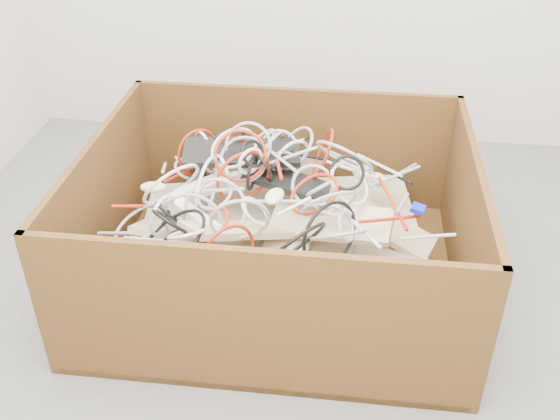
# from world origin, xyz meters

# --- Properties ---
(ground) EXTENTS (3.00, 3.00, 0.00)m
(ground) POSITION_xyz_m (0.00, 0.00, 0.00)
(ground) COLOR #595A5C
(ground) RESTS_ON ground
(cardboard_box) EXTENTS (1.32, 1.10, 0.56)m
(cardboard_box) POSITION_xyz_m (-0.09, 0.26, 0.13)
(cardboard_box) COLOR #3B1E0E
(cardboard_box) RESTS_ON ground
(keyboard_pile) EXTENTS (1.08, 0.92, 0.32)m
(keyboard_pile) POSITION_xyz_m (-0.07, 0.28, 0.28)
(keyboard_pile) COLOR tan
(keyboard_pile) RESTS_ON cardboard_box
(mice_scatter) EXTENTS (0.92, 0.79, 0.20)m
(mice_scatter) POSITION_xyz_m (-0.10, 0.26, 0.34)
(mice_scatter) COLOR beige
(mice_scatter) RESTS_ON keyboard_pile
(power_strip_left) EXTENTS (0.29, 0.19, 0.12)m
(power_strip_left) POSITION_xyz_m (-0.31, 0.37, 0.35)
(power_strip_left) COLOR white
(power_strip_left) RESTS_ON keyboard_pile
(power_strip_right) EXTENTS (0.24, 0.18, 0.08)m
(power_strip_right) POSITION_xyz_m (-0.34, 0.14, 0.35)
(power_strip_right) COLOR white
(power_strip_right) RESTS_ON keyboard_pile
(vga_plug) EXTENTS (0.06, 0.05, 0.03)m
(vga_plug) POSITION_xyz_m (0.40, 0.24, 0.37)
(vga_plug) COLOR #0D19CE
(vga_plug) RESTS_ON keyboard_pile
(cable_tangle) EXTENTS (1.19, 0.88, 0.37)m
(cable_tangle) POSITION_xyz_m (-0.17, 0.27, 0.40)
(cable_tangle) COLOR #9C9DA2
(cable_tangle) RESTS_ON keyboard_pile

